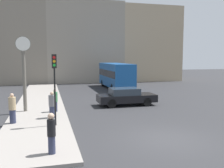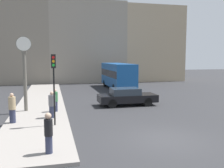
# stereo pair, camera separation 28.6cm
# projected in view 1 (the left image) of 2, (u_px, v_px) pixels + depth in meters

# --- Properties ---
(ground_plane) EXTENTS (120.00, 120.00, 0.00)m
(ground_plane) POSITION_uv_depth(u_px,v_px,m) (166.00, 139.00, 12.08)
(ground_plane) COLOR #2D2D30
(sidewalk_corner) EXTENTS (3.67, 26.89, 0.15)m
(sidewalk_corner) POSITION_uv_depth(u_px,v_px,m) (40.00, 102.00, 21.54)
(sidewalk_corner) COLOR gray
(sidewalk_corner) RESTS_ON ground_plane
(building_row) EXTENTS (32.00, 5.00, 16.13)m
(building_row) POSITION_uv_depth(u_px,v_px,m) (76.00, 38.00, 38.54)
(building_row) COLOR gray
(building_row) RESTS_ON ground_plane
(sedan_car) EXTENTS (4.76, 1.89, 1.43)m
(sedan_car) POSITION_uv_depth(u_px,v_px,m) (126.00, 96.00, 20.48)
(sedan_car) COLOR black
(sedan_car) RESTS_ON ground_plane
(bus_distant) EXTENTS (2.48, 8.54, 3.15)m
(bus_distant) POSITION_uv_depth(u_px,v_px,m) (116.00, 74.00, 31.23)
(bus_distant) COLOR #195199
(bus_distant) RESTS_ON ground_plane
(traffic_light_near) EXTENTS (0.26, 0.24, 3.95)m
(traffic_light_near) POSITION_uv_depth(u_px,v_px,m) (54.00, 75.00, 13.64)
(traffic_light_near) COLOR black
(traffic_light_near) RESTS_ON sidewalk_corner
(street_clock) EXTENTS (1.05, 0.32, 5.24)m
(street_clock) POSITION_uv_depth(u_px,v_px,m) (24.00, 71.00, 17.32)
(street_clock) COLOR #666056
(street_clock) RESTS_ON sidewalk_corner
(pedestrian_grey_jacket) EXTENTS (0.43, 0.43, 1.66)m
(pedestrian_grey_jacket) POSITION_uv_depth(u_px,v_px,m) (52.00, 105.00, 15.61)
(pedestrian_grey_jacket) COLOR #2D334C
(pedestrian_grey_jacket) RESTS_ON sidewalk_corner
(pedestrian_green_hoodie) EXTENTS (0.37, 0.37, 1.58)m
(pedestrian_green_hoodie) POSITION_uv_depth(u_px,v_px,m) (55.00, 101.00, 17.37)
(pedestrian_green_hoodie) COLOR #2D334C
(pedestrian_green_hoodie) RESTS_ON sidewalk_corner
(pedestrian_black_jacket) EXTENTS (0.33, 0.33, 1.64)m
(pedestrian_black_jacket) POSITION_uv_depth(u_px,v_px,m) (51.00, 133.00, 9.78)
(pedestrian_black_jacket) COLOR #2D334C
(pedestrian_black_jacket) RESTS_ON sidewalk_corner
(pedestrian_tan_coat) EXTENTS (0.40, 0.40, 1.74)m
(pedestrian_tan_coat) POSITION_uv_depth(u_px,v_px,m) (12.00, 108.00, 14.31)
(pedestrian_tan_coat) COLOR #2D334C
(pedestrian_tan_coat) RESTS_ON sidewalk_corner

